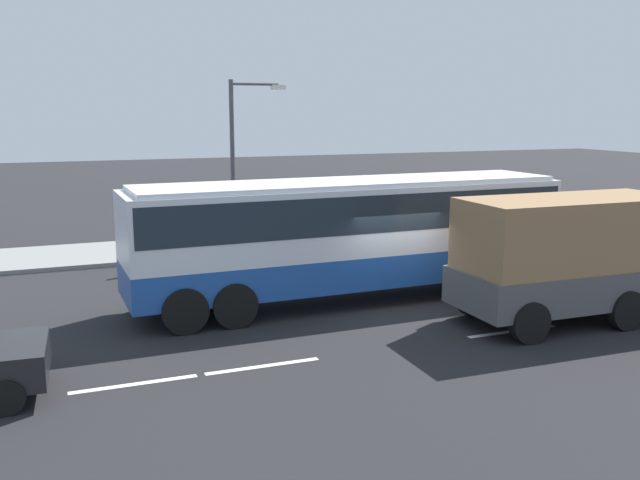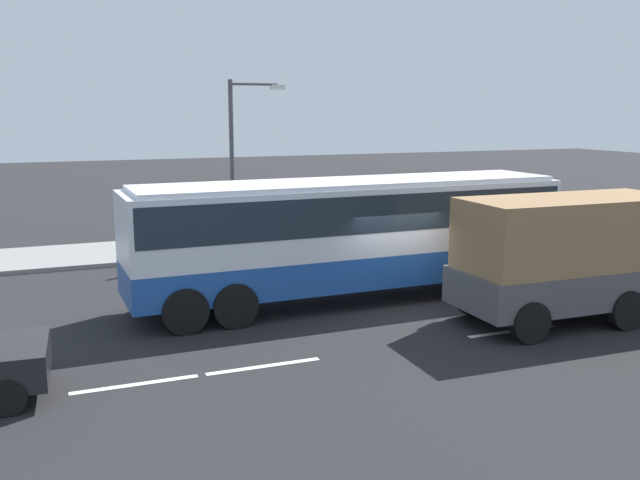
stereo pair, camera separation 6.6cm
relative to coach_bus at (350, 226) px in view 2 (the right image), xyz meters
The scene contains 7 objects.
ground_plane 2.51m from the coach_bus, 58.20° to the right, with size 120.00×120.00×0.00m, color black.
sidewalk_curb 8.90m from the coach_bus, 84.95° to the left, with size 80.00×4.00×0.15m, color gray.
lane_centreline 4.70m from the coach_bus, 109.22° to the right, with size 38.95×0.16×0.01m.
coach_bus is the anchor object (origin of this frame).
cargo_truck 6.27m from the coach_bus, 36.94° to the right, with size 7.77×2.68×3.07m.
pedestrian_near_curb 8.02m from the coach_bus, 89.85° to the left, with size 0.32×0.32×1.52m.
street_lamp 7.52m from the coach_bus, 98.38° to the left, with size 2.06×0.24×6.05m.
Camera 2 is at (-8.52, -15.72, 5.14)m, focal length 39.21 mm.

